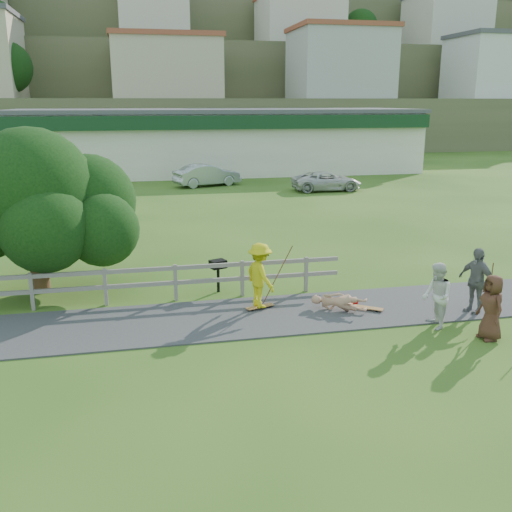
% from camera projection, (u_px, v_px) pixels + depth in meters
% --- Properties ---
extents(ground, '(260.00, 260.00, 0.00)m').
position_uv_depth(ground, '(267.00, 338.00, 14.17)').
color(ground, '#2B5117').
rests_on(ground, ground).
extents(path, '(34.00, 3.00, 0.04)m').
position_uv_depth(path, '(255.00, 316.00, 15.58)').
color(path, '#343436').
rests_on(path, ground).
extents(fence, '(15.05, 0.10, 1.10)m').
position_uv_depth(fence, '(83.00, 283.00, 16.17)').
color(fence, '#6A635D').
rests_on(fence, ground).
extents(strip_mall, '(32.50, 10.75, 5.10)m').
position_uv_depth(strip_mall, '(219.00, 140.00, 47.27)').
color(strip_mall, beige).
rests_on(strip_mall, ground).
extents(hillside, '(220.00, 67.00, 47.50)m').
position_uv_depth(hillside, '(146.00, 48.00, 96.57)').
color(hillside, '#4E5733').
rests_on(hillside, ground).
extents(skater_rider, '(1.03, 1.34, 1.84)m').
position_uv_depth(skater_rider, '(260.00, 279.00, 15.89)').
color(skater_rider, gold).
rests_on(skater_rider, ground).
extents(skater_fallen, '(1.13, 1.50, 0.56)m').
position_uv_depth(skater_fallen, '(339.00, 302.00, 15.90)').
color(skater_fallen, tan).
rests_on(skater_fallen, ground).
extents(spectator_a, '(0.79, 0.94, 1.73)m').
position_uv_depth(spectator_a, '(437.00, 296.00, 14.63)').
color(spectator_a, silver).
rests_on(spectator_a, ground).
extents(spectator_b, '(0.80, 1.18, 1.86)m').
position_uv_depth(spectator_b, '(476.00, 281.00, 15.66)').
color(spectator_b, slate).
rests_on(spectator_b, ground).
extents(spectator_c, '(0.56, 0.83, 1.65)m').
position_uv_depth(spectator_c, '(491.00, 307.00, 13.93)').
color(spectator_c, '#4D2B1F').
rests_on(spectator_c, ground).
extents(car_silver, '(4.87, 2.99, 1.52)m').
position_uv_depth(car_silver, '(207.00, 175.00, 39.50)').
color(car_silver, '#A7ABAF').
rests_on(car_silver, ground).
extents(car_white, '(4.55, 2.12, 1.26)m').
position_uv_depth(car_white, '(327.00, 181.00, 37.42)').
color(car_white, beige).
rests_on(car_white, ground).
extents(tree, '(6.10, 6.10, 3.89)m').
position_uv_depth(tree, '(35.00, 230.00, 17.23)').
color(tree, black).
rests_on(tree, ground).
extents(bbq, '(0.56, 0.50, 1.02)m').
position_uv_depth(bbq, '(218.00, 276.00, 17.50)').
color(bbq, black).
rests_on(bbq, ground).
extents(longboard_rider, '(0.87, 0.47, 0.09)m').
position_uv_depth(longboard_rider, '(260.00, 308.00, 16.11)').
color(longboard_rider, brown).
rests_on(longboard_rider, ground).
extents(longboard_fallen, '(0.87, 0.71, 0.10)m').
position_uv_depth(longboard_fallen, '(367.00, 309.00, 16.02)').
color(longboard_fallen, brown).
rests_on(longboard_fallen, ground).
extents(helmet, '(0.24, 0.24, 0.24)m').
position_uv_depth(helmet, '(354.00, 302.00, 16.39)').
color(helmet, '#A40604').
rests_on(helmet, ground).
extents(pole_rider, '(0.03, 0.03, 1.92)m').
position_uv_depth(pole_rider, '(277.00, 272.00, 16.37)').
color(pole_rider, brown).
rests_on(pole_rider, ground).
extents(pole_spec_left, '(0.03, 0.03, 1.80)m').
position_uv_depth(pole_spec_left, '(489.00, 297.00, 14.48)').
color(pole_spec_left, brown).
rests_on(pole_spec_left, ground).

